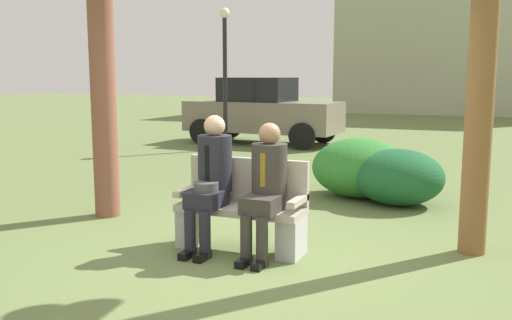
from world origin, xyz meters
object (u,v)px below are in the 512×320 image
Objects in this scene: seated_man_right at (266,183)px; building_backdrop at (469,17)px; parked_car_near at (262,111)px; street_lamp at (225,63)px; shrub_near_bench at (398,177)px; park_bench at (242,211)px; shrub_mid_lawn at (359,168)px; seated_man_left at (211,176)px.

building_backdrop is (0.66, 24.02, 3.76)m from seated_man_right.
seated_man_right is 9.17m from parked_car_near.
street_lamp reaches higher than parked_car_near.
seated_man_right is 1.06× the size of shrub_near_bench.
shrub_near_bench is (1.12, 2.60, -0.01)m from park_bench.
shrub_near_bench is 0.30× the size of parked_car_near.
building_backdrop is at bearing 88.81° from shrub_mid_lawn.
shrub_near_bench is 0.67m from shrub_mid_lawn.
shrub_near_bench is 0.10× the size of building_backdrop.
seated_man_right is 3.03m from shrub_mid_lawn.
shrub_mid_lawn is at bearing 79.66° from park_bench.
seated_man_right is 0.95× the size of shrub_mid_lawn.
seated_man_left is at bearing -92.97° from building_backdrop.
seated_man_left is 0.34× the size of parked_car_near.
shrub_mid_lawn is at bearing -91.19° from building_backdrop.
shrub_near_bench is 6.54m from street_lamp.
park_bench reaches higher than shrub_mid_lawn.
shrub_mid_lawn is 5.92m from street_lamp.
seated_man_right is 8.10m from street_lamp.
building_backdrop is (-0.16, 21.30, 4.09)m from shrub_near_bench.
building_backdrop is at bearing 88.42° from seated_man_right.
building_backdrop is at bearing 75.02° from parked_car_near.
parked_car_near is at bearing 126.90° from shrub_near_bench.
building_backdrop is (0.96, 23.90, 4.08)m from park_bench.
building_backdrop is at bearing 75.21° from street_lamp.
parked_car_near is (-3.20, 8.36, 0.45)m from park_bench.
park_bench is 2.94m from shrub_mid_lawn.
seated_man_right is at bearing 0.02° from seated_man_left.
parked_car_near is (-4.32, 5.76, 0.46)m from shrub_near_bench.
shrub_near_bench is at bearing -42.74° from street_lamp.
seated_man_left is at bearing -65.19° from street_lamp.
shrub_near_bench is 0.89× the size of shrub_mid_lawn.
street_lamp is at bearing 137.26° from shrub_near_bench.
park_bench is 0.11× the size of building_backdrop.
street_lamp is (-4.65, 4.30, 1.65)m from shrub_near_bench.
seated_man_left is 1.04× the size of seated_man_right.
street_lamp is (-3.24, 7.02, 1.28)m from seated_man_left.
building_backdrop is at bearing 87.69° from park_bench.
park_bench is at bearing -113.37° from shrub_near_bench.
shrub_near_bench is 0.37× the size of street_lamp.
parked_car_near is (-2.92, 8.48, 0.10)m from seated_man_left.
shrub_mid_lawn is at bearing -55.71° from parked_car_near.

